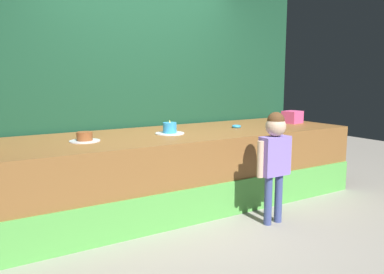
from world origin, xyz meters
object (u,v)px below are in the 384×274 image
object	(u,v)px
pink_box	(292,117)
cake_center	(85,138)
cake_right	(170,129)
child_figure	(275,152)
donut	(236,126)

from	to	relation	value
pink_box	cake_center	distance (m)	2.74
pink_box	cake_right	bearing A→B (deg)	-179.68
child_figure	pink_box	bearing A→B (deg)	38.37
child_figure	donut	world-z (taller)	child_figure
pink_box	donut	bearing A→B (deg)	179.24
cake_right	child_figure	bearing A→B (deg)	-58.82
cake_right	cake_center	bearing A→B (deg)	-179.10
pink_box	cake_right	xyz separation A→B (m)	(-1.83, -0.01, -0.03)
pink_box	cake_center	world-z (taller)	pink_box
cake_center	cake_right	xyz separation A→B (m)	(0.91, 0.01, 0.01)
donut	cake_right	bearing A→B (deg)	-178.60
child_figure	cake_right	xyz separation A→B (m)	(-0.59, 0.97, 0.15)
pink_box	cake_right	size ratio (longest dim) A/B	0.72
child_figure	cake_right	size ratio (longest dim) A/B	3.44
pink_box	cake_right	distance (m)	1.83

